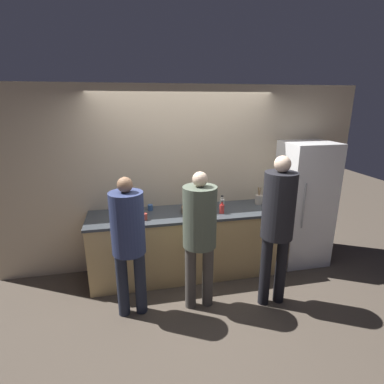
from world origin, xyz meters
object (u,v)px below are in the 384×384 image
object	(u,v)px
person_right	(278,219)
refrigerator	(303,204)
person_left	(128,235)
fruit_bowl	(194,209)
bottle_red	(222,208)
cup_blue	(150,207)
utensil_crock	(259,199)
bottle_clear	(222,203)
cup_red	(144,217)
person_center	(200,228)

from	to	relation	value
person_right	refrigerator	bearing A→B (deg)	44.82
person_left	fruit_bowl	size ratio (longest dim) A/B	4.98
fruit_bowl	person_left	bearing A→B (deg)	-141.89
person_right	bottle_red	world-z (taller)	person_right
fruit_bowl	bottle_red	distance (m)	0.38
bottle_red	cup_blue	world-z (taller)	bottle_red
refrigerator	person_left	xyz separation A→B (m)	(-2.56, -0.74, 0.07)
person_right	utensil_crock	xyz separation A→B (m)	(0.21, 0.97, -0.10)
person_left	bottle_red	distance (m)	1.36
fruit_bowl	refrigerator	bearing A→B (deg)	1.62
refrigerator	fruit_bowl	bearing A→B (deg)	-178.38
bottle_clear	cup_red	size ratio (longest dim) A/B	2.03
bottle_clear	refrigerator	bearing A→B (deg)	-2.98
person_left	person_right	xyz separation A→B (m)	(1.67, -0.16, 0.12)
utensil_crock	bottle_red	size ratio (longest dim) A/B	1.44
person_center	refrigerator	bearing A→B (deg)	23.29
person_right	utensil_crock	world-z (taller)	person_right
utensil_crock	cup_red	distance (m)	1.70
bottle_clear	fruit_bowl	bearing A→B (deg)	-165.49
fruit_bowl	utensil_crock	xyz separation A→B (m)	(1.00, 0.13, 0.03)
refrigerator	person_right	distance (m)	1.28
person_center	cup_red	distance (m)	0.83
person_left	cup_red	size ratio (longest dim) A/B	19.41
refrigerator	cup_blue	world-z (taller)	refrigerator
refrigerator	person_right	size ratio (longest dim) A/B	1.00
bottle_red	cup_red	bearing A→B (deg)	-179.39
cup_blue	cup_red	size ratio (longest dim) A/B	0.92
bottle_clear	utensil_crock	bearing A→B (deg)	1.81
fruit_bowl	bottle_clear	xyz separation A→B (m)	(0.43, 0.11, 0.03)
refrigerator	person_center	world-z (taller)	refrigerator
person_left	person_center	xyz separation A→B (m)	(0.79, -0.03, 0.02)
utensil_crock	cup_red	size ratio (longest dim) A/B	3.00
person_center	bottle_red	size ratio (longest dim) A/B	9.47
refrigerator	person_center	size ratio (longest dim) A/B	1.10
person_left	person_center	world-z (taller)	person_center
person_right	person_center	bearing A→B (deg)	171.83
refrigerator	person_right	bearing A→B (deg)	-135.18
person_left	cup_red	distance (m)	0.59
refrigerator	fruit_bowl	distance (m)	1.69
bottle_red	person_right	bearing A→B (deg)	-59.12
cup_red	fruit_bowl	bearing A→B (deg)	11.18
utensil_crock	person_left	bearing A→B (deg)	-156.46
person_center	bottle_red	world-z (taller)	person_center
person_center	cup_red	size ratio (longest dim) A/B	19.71
fruit_bowl	cup_red	xyz separation A→B (m)	(-0.67, -0.13, 0.00)
utensil_crock	person_right	bearing A→B (deg)	-102.37
cup_blue	cup_red	xyz separation A→B (m)	(-0.10, -0.34, 0.00)
person_right	bottle_red	size ratio (longest dim) A/B	10.39
refrigerator	utensil_crock	size ratio (longest dim) A/B	7.23
person_center	cup_blue	world-z (taller)	person_center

